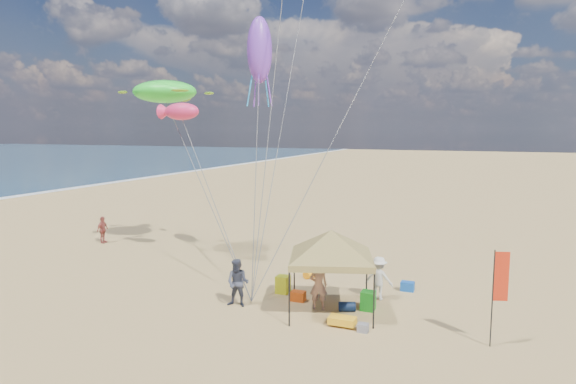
# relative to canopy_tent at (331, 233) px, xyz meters

# --- Properties ---
(ground) EXTENTS (280.00, 280.00, 0.00)m
(ground) POSITION_rel_canopy_tent_xyz_m (-2.60, -0.70, -2.92)
(ground) COLOR tan
(ground) RESTS_ON ground
(canopy_tent) EXTENTS (5.41, 5.41, 3.50)m
(canopy_tent) POSITION_rel_canopy_tent_xyz_m (0.00, 0.00, 0.00)
(canopy_tent) COLOR black
(canopy_tent) RESTS_ON ground
(feather_flag) EXTENTS (0.45, 0.16, 3.03)m
(feather_flag) POSITION_rel_canopy_tent_xyz_m (5.53, -0.88, -0.89)
(feather_flag) COLOR black
(feather_flag) RESTS_ON ground
(cooler_red) EXTENTS (0.54, 0.38, 0.38)m
(cooler_red) POSITION_rel_canopy_tent_xyz_m (-1.51, 0.65, -2.73)
(cooler_red) COLOR #D44C11
(cooler_red) RESTS_ON ground
(cooler_blue) EXTENTS (0.54, 0.38, 0.38)m
(cooler_blue) POSITION_rel_canopy_tent_xyz_m (2.23, 3.45, -2.73)
(cooler_blue) COLOR #144DAA
(cooler_blue) RESTS_ON ground
(bag_navy) EXTENTS (0.69, 0.54, 0.36)m
(bag_navy) POSITION_rel_canopy_tent_xyz_m (0.55, 0.27, -2.74)
(bag_navy) COLOR #0C1A36
(bag_navy) RESTS_ON ground
(bag_orange) EXTENTS (0.54, 0.69, 0.36)m
(bag_orange) POSITION_rel_canopy_tent_xyz_m (-2.07, 3.63, -2.74)
(bag_orange) COLOR orange
(bag_orange) RESTS_ON ground
(chair_green) EXTENTS (0.50, 0.50, 0.70)m
(chair_green) POSITION_rel_canopy_tent_xyz_m (1.22, 0.72, -2.57)
(chair_green) COLOR #167C19
(chair_green) RESTS_ON ground
(chair_yellow) EXTENTS (0.50, 0.50, 0.70)m
(chair_yellow) POSITION_rel_canopy_tent_xyz_m (-2.42, 1.31, -2.57)
(chair_yellow) COLOR yellow
(chair_yellow) RESTS_ON ground
(crate_grey) EXTENTS (0.34, 0.30, 0.28)m
(crate_grey) POSITION_rel_canopy_tent_xyz_m (1.51, -1.31, -2.78)
(crate_grey) COLOR slate
(crate_grey) RESTS_ON ground
(beach_cart) EXTENTS (0.90, 0.50, 0.24)m
(beach_cart) POSITION_rel_canopy_tent_xyz_m (0.75, -1.11, -2.72)
(beach_cart) COLOR #F3AE1B
(beach_cart) RESTS_ON ground
(person_near_a) EXTENTS (0.75, 0.61, 1.79)m
(person_near_a) POSITION_rel_canopy_tent_xyz_m (-0.51, 0.14, -2.02)
(person_near_a) COLOR tan
(person_near_a) RESTS_ON ground
(person_near_b) EXTENTS (0.95, 0.78, 1.81)m
(person_near_b) POSITION_rel_canopy_tent_xyz_m (-3.39, -0.74, -2.01)
(person_near_b) COLOR #383B4C
(person_near_b) RESTS_ON ground
(person_near_c) EXTENTS (1.12, 0.67, 1.70)m
(person_near_c) POSITION_rel_canopy_tent_xyz_m (1.34, 1.98, -2.07)
(person_near_c) COLOR beige
(person_near_c) RESTS_ON ground
(person_far_a) EXTENTS (0.47, 0.95, 1.57)m
(person_far_a) POSITION_rel_canopy_tent_xyz_m (-15.53, 5.54, -2.13)
(person_far_a) COLOR #A1463E
(person_far_a) RESTS_ON ground
(turtle_kite) EXTENTS (3.58, 2.96, 1.13)m
(turtle_kite) POSITION_rel_canopy_tent_xyz_m (-10.26, 4.63, 5.55)
(turtle_kite) COLOR #2AF734
(turtle_kite) RESTS_ON ground
(fish_kite) EXTENTS (1.96, 1.27, 0.81)m
(fish_kite) POSITION_rel_canopy_tent_xyz_m (-8.34, 3.25, 4.50)
(fish_kite) COLOR #E62A62
(fish_kite) RESTS_ON ground
(squid_kite) EXTENTS (1.34, 1.34, 2.85)m
(squid_kite) POSITION_rel_canopy_tent_xyz_m (-4.40, 3.47, 7.09)
(squid_kite) COLOR purple
(squid_kite) RESTS_ON ground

